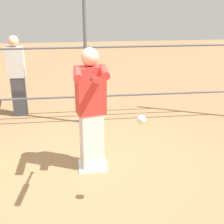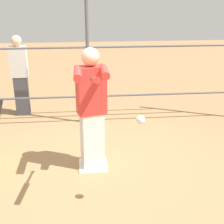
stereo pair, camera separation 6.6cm
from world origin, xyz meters
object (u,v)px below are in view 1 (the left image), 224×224
at_px(batter, 91,107).
at_px(bystander_behind_fence, 17,75).
at_px(baseball_bat_swinging, 96,80).
at_px(softball_in_flight, 141,120).

relative_size(batter, bystander_behind_fence, 1.07).
bearing_deg(bystander_behind_fence, baseball_bat_swinging, 113.35).
relative_size(softball_in_flight, bystander_behind_fence, 0.06).
distance_m(batter, baseball_bat_swinging, 1.09).
relative_size(baseball_bat_swinging, bystander_behind_fence, 0.50).
height_order(batter, bystander_behind_fence, batter).
xyz_separation_m(batter, softball_in_flight, (-0.47, 0.99, 0.20)).
bearing_deg(baseball_bat_swinging, batter, -89.12).
distance_m(softball_in_flight, bystander_behind_fence, 3.68).
relative_size(batter, baseball_bat_swinging, 2.14).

